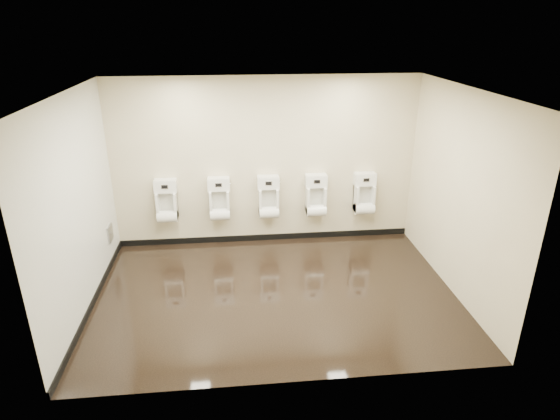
# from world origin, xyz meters

# --- Properties ---
(ground) EXTENTS (5.00, 3.50, 0.00)m
(ground) POSITION_xyz_m (0.00, 0.00, 0.00)
(ground) COLOR black
(ground) RESTS_ON ground
(ceiling) EXTENTS (5.00, 3.50, 0.00)m
(ceiling) POSITION_xyz_m (0.00, 0.00, 2.80)
(ceiling) COLOR white
(back_wall) EXTENTS (5.00, 0.02, 2.80)m
(back_wall) POSITION_xyz_m (0.00, 1.75, 1.40)
(back_wall) COLOR beige
(back_wall) RESTS_ON ground
(front_wall) EXTENTS (5.00, 0.02, 2.80)m
(front_wall) POSITION_xyz_m (0.00, -1.75, 1.40)
(front_wall) COLOR beige
(front_wall) RESTS_ON ground
(left_wall) EXTENTS (0.02, 3.50, 2.80)m
(left_wall) POSITION_xyz_m (-2.50, 0.00, 1.40)
(left_wall) COLOR beige
(left_wall) RESTS_ON ground
(right_wall) EXTENTS (0.02, 3.50, 2.80)m
(right_wall) POSITION_xyz_m (2.50, 0.00, 1.40)
(right_wall) COLOR beige
(right_wall) RESTS_ON ground
(tile_overlay_left) EXTENTS (0.01, 3.50, 2.80)m
(tile_overlay_left) POSITION_xyz_m (-2.50, 0.00, 1.40)
(tile_overlay_left) COLOR white
(tile_overlay_left) RESTS_ON ground
(skirting_back) EXTENTS (5.00, 0.02, 0.10)m
(skirting_back) POSITION_xyz_m (0.00, 1.74, 0.05)
(skirting_back) COLOR black
(skirting_back) RESTS_ON ground
(skirting_left) EXTENTS (0.02, 3.50, 0.10)m
(skirting_left) POSITION_xyz_m (-2.49, 0.00, 0.05)
(skirting_left) COLOR black
(skirting_left) RESTS_ON ground
(access_panel) EXTENTS (0.04, 0.25, 0.25)m
(access_panel) POSITION_xyz_m (-2.48, 1.20, 0.50)
(access_panel) COLOR #9E9EA3
(access_panel) RESTS_ON left_wall
(urinal_0) EXTENTS (0.37, 0.28, 0.69)m
(urinal_0) POSITION_xyz_m (-1.64, 1.63, 0.79)
(urinal_0) COLOR white
(urinal_0) RESTS_ON back_wall
(urinal_1) EXTENTS (0.37, 0.28, 0.69)m
(urinal_1) POSITION_xyz_m (-0.78, 1.63, 0.79)
(urinal_1) COLOR white
(urinal_1) RESTS_ON back_wall
(urinal_2) EXTENTS (0.37, 0.28, 0.69)m
(urinal_2) POSITION_xyz_m (0.04, 1.63, 0.79)
(urinal_2) COLOR white
(urinal_2) RESTS_ON back_wall
(urinal_3) EXTENTS (0.37, 0.28, 0.69)m
(urinal_3) POSITION_xyz_m (0.84, 1.63, 0.79)
(urinal_3) COLOR white
(urinal_3) RESTS_ON back_wall
(urinal_4) EXTENTS (0.37, 0.28, 0.69)m
(urinal_4) POSITION_xyz_m (1.67, 1.63, 0.79)
(urinal_4) COLOR white
(urinal_4) RESTS_ON back_wall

